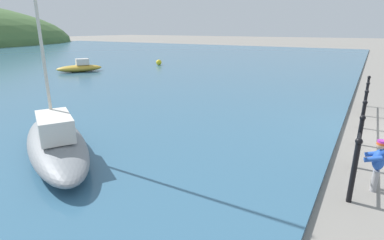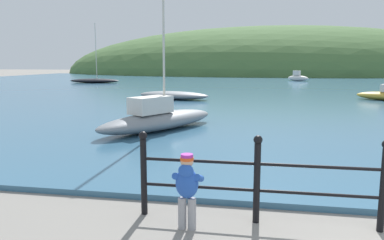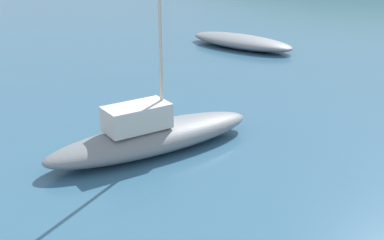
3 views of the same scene
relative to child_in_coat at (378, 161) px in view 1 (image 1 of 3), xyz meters
name	(u,v)px [view 1 (image 1 of 3)]	position (x,y,z in m)	size (l,w,h in m)	color
iron_railing	(363,114)	(3.26, 0.37, 0.04)	(8.04, 0.12, 1.21)	black
child_in_coat	(378,161)	(0.00, 0.00, 0.00)	(0.38, 0.37, 1.00)	#99999E
boat_twin_mast	(56,140)	(-2.16, 6.43, -0.14)	(3.38, 4.62, 5.65)	gray
boat_mid_harbor	(80,68)	(7.66, 17.47, -0.22)	(3.06, 2.42, 0.87)	gold
mooring_buoy	(159,62)	(13.48, 15.11, -0.28)	(0.44, 0.44, 0.44)	yellow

